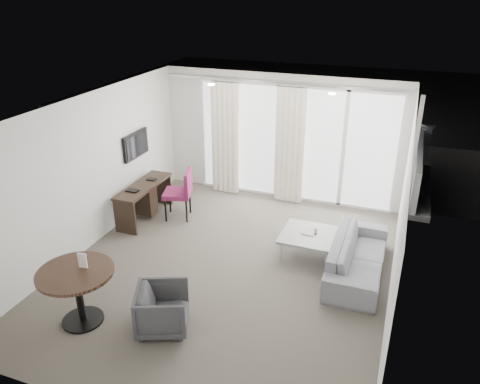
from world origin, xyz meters
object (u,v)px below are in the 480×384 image
(round_table, at_px, (79,297))
(rattan_chair_b, at_px, (374,164))
(coffee_table, at_px, (308,244))
(desk_chair, at_px, (177,194))
(tub_armchair, at_px, (163,309))
(sofa, at_px, (358,256))
(desk, at_px, (145,201))
(rattan_chair_a, at_px, (337,161))

(round_table, relative_size, rattan_chair_b, 1.33)
(round_table, xyz_separation_m, coffee_table, (2.50, 2.72, -0.20))
(desk_chair, distance_m, tub_armchair, 3.23)
(desk_chair, xyz_separation_m, round_table, (0.18, -3.21, -0.09))
(sofa, bearing_deg, tub_armchair, 134.62)
(desk, relative_size, coffee_table, 1.66)
(round_table, distance_m, coffee_table, 3.71)
(desk_chair, bearing_deg, tub_armchair, -82.37)
(rattan_chair_b, bearing_deg, desk, -144.26)
(rattan_chair_b, bearing_deg, rattan_chair_a, -177.47)
(tub_armchair, xyz_separation_m, coffee_table, (1.39, 2.47, -0.11))
(rattan_chair_a, bearing_deg, desk_chair, -107.03)
(round_table, bearing_deg, desk_chair, 93.19)
(rattan_chair_b, bearing_deg, tub_armchair, -114.12)
(sofa, height_order, rattan_chair_b, rattan_chair_b)
(desk_chair, relative_size, rattan_chair_a, 1.29)
(desk_chair, height_order, sofa, desk_chair)
(coffee_table, relative_size, sofa, 0.44)
(coffee_table, distance_m, sofa, 0.89)
(round_table, height_order, coffee_table, round_table)
(desk, relative_size, desk_chair, 1.49)
(desk_chair, relative_size, tub_armchair, 1.46)
(desk_chair, xyz_separation_m, rattan_chair_a, (2.54, 3.13, -0.11))
(round_table, bearing_deg, desk, 104.61)
(tub_armchair, xyz_separation_m, sofa, (2.24, 2.21, -0.01))
(desk_chair, height_order, tub_armchair, desk_chair)
(sofa, bearing_deg, desk_chair, 78.16)
(desk, distance_m, rattan_chair_a, 4.60)
(round_table, relative_size, coffee_table, 1.13)
(desk_chair, distance_m, round_table, 3.22)
(tub_armchair, xyz_separation_m, rattan_chair_b, (2.08, 6.20, 0.07))
(desk, bearing_deg, tub_armchair, -55.25)
(desk_chair, bearing_deg, rattan_chair_a, 34.97)
(desk, distance_m, sofa, 4.16)
(sofa, relative_size, rattan_chair_a, 2.62)
(desk, height_order, sofa, desk)
(desk, bearing_deg, desk_chair, 21.72)
(desk, height_order, round_table, round_table)
(round_table, height_order, rattan_chair_a, round_table)
(sofa, distance_m, rattan_chair_a, 4.00)
(coffee_table, xyz_separation_m, sofa, (0.85, -0.25, 0.09))
(desk_chair, height_order, coffee_table, desk_chair)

